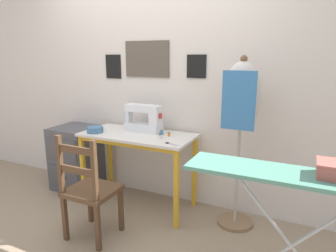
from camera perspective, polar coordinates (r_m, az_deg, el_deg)
The scene contains 14 objects.
ground_plane at distance 3.05m, azimuth -8.17°, elevation -16.70°, with size 14.00×14.00×0.00m, color gray.
wall_back at distance 3.18m, azimuth -2.88°, elevation 8.86°, with size 10.00×0.07×2.55m.
sewing_table at distance 2.99m, azimuth -5.89°, elevation -3.41°, with size 1.12×0.54×0.76m.
sewing_machine at distance 3.03m, azimuth -4.39°, elevation 1.32°, with size 0.39×0.16×0.30m.
fabric_bowl at distance 3.09m, azimuth -13.73°, elevation -0.64°, with size 0.16×0.16×0.06m.
scissors at distance 2.62m, azimuth 0.38°, elevation -3.40°, with size 0.14×0.08×0.01m.
thread_spool_near_machine at distance 2.92m, azimuth -1.19°, elevation -1.26°, with size 0.04×0.04×0.04m.
thread_spool_mid_table at distance 2.79m, azimuth -1.50°, elevation -1.98°, with size 0.04×0.04×0.04m.
thread_spool_far_edge at distance 2.86m, azimuth 0.19°, elevation -1.57°, with size 0.03×0.03×0.04m.
wooden_chair at distance 2.62m, azimuth -14.69°, elevation -11.83°, with size 0.40×0.38×0.91m.
filing_cabinet at distance 3.66m, azimuth -17.03°, elevation -5.73°, with size 0.47×0.48×0.73m.
dress_form at distance 2.60m, azimuth 13.76°, elevation 3.78°, with size 0.32×0.32×1.52m.
ironing_board at distance 1.84m, azimuth 23.52°, elevation -9.95°, with size 1.26×0.30×0.89m.
storage_box at distance 1.85m, azimuth 29.32°, elevation -7.32°, with size 0.19×0.18×0.09m.
Camera 1 is at (1.50, -2.19, 1.52)m, focal length 32.00 mm.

